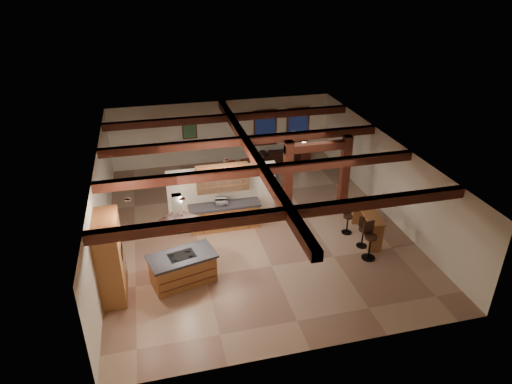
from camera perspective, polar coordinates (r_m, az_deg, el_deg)
ground at (r=16.36m, az=-0.34°, el=-4.22°), size 12.00×12.00×0.00m
room_walls at (r=15.51m, az=-0.36°, el=1.40°), size 12.00×12.00×12.00m
ceiling_beams at (r=15.11m, az=-0.37°, el=4.74°), size 10.00×12.00×0.28m
timber_posts at (r=16.64m, az=7.65°, el=2.96°), size 2.50×0.30×2.90m
partition_wall at (r=16.08m, az=-4.23°, el=-0.41°), size 3.80×0.18×2.20m
pantry_cabinet at (r=13.28m, az=-17.73°, el=-7.81°), size 0.67×1.60×2.40m
back_counter at (r=16.04m, az=-3.92°, el=-3.01°), size 2.50×0.66×0.94m
upper_display_cabinet at (r=15.57m, az=-4.21°, el=1.73°), size 1.80×0.36×0.95m
range_hood at (r=12.91m, az=-9.55°, el=-4.75°), size 1.10×1.10×1.40m
back_windows at (r=21.60m, az=3.23°, el=8.18°), size 2.70×0.07×1.70m
framed_art at (r=20.75m, az=-8.31°, el=7.71°), size 0.65×0.05×0.85m
recessed_cans at (r=12.97m, az=-9.30°, el=0.93°), size 3.16×2.46×0.03m
kitchen_island at (r=13.64m, az=-9.12°, el=-9.41°), size 2.10×1.45×0.95m
dining_table at (r=19.03m, az=-0.92°, el=1.57°), size 1.70×0.96×0.59m
sofa at (r=21.63m, az=3.40°, el=4.82°), size 2.13×0.87×0.62m
microwave at (r=15.74m, az=-4.32°, el=-1.22°), size 0.45×0.34×0.23m
bar_counter at (r=15.82m, az=13.78°, el=-3.33°), size 0.77×2.04×1.04m
side_table at (r=21.57m, az=5.94°, el=4.65°), size 0.55×0.55×0.61m
table_lamp at (r=21.37m, az=6.01°, el=5.96°), size 0.27×0.27×0.32m
bar_stool_a at (r=14.81m, az=14.02°, el=-5.90°), size 0.44×0.45×1.26m
bar_stool_b at (r=15.42m, az=13.23°, el=-4.90°), size 0.38×0.39×1.03m
bar_stool_c at (r=16.04m, az=11.37°, el=-3.35°), size 0.36×0.37×1.02m
dining_chairs at (r=18.92m, az=-0.92°, el=2.24°), size 1.85×1.85×1.07m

